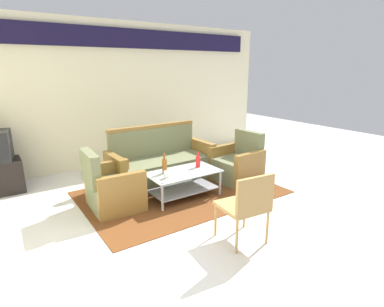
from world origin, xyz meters
The scene contains 11 objects.
ground_plane centered at (0.00, 0.00, 0.00)m, with size 14.00×14.00×0.00m, color white.
wall_back centered at (0.00, 3.05, 1.48)m, with size 6.52×0.19×2.80m.
rug centered at (-0.12, 0.92, 0.01)m, with size 3.02×2.02×0.01m, color brown.
couch centered at (-0.14, 1.54, 0.32)m, with size 1.81×0.77×0.96m.
armchair_left centered at (-1.21, 1.00, 0.29)m, with size 0.73×0.78×0.85m.
armchair_right centered at (0.98, 0.83, 0.29)m, with size 0.74×0.79×0.85m.
coffee_table centered at (-0.18, 0.76, 0.27)m, with size 1.10×0.60×0.40m.
bottle_red centered at (0.14, 0.82, 0.50)m, with size 0.07×0.07×0.24m.
bottle_brown centered at (-0.44, 0.86, 0.53)m, with size 0.07×0.07×0.31m.
cup centered at (-0.52, 0.66, 0.46)m, with size 0.08×0.08×0.10m, color silver.
wicker_chair centered at (-0.30, -0.73, 0.49)m, with size 0.53×0.53×0.84m.
Camera 1 is at (-2.56, -2.98, 1.93)m, focal length 28.99 mm.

